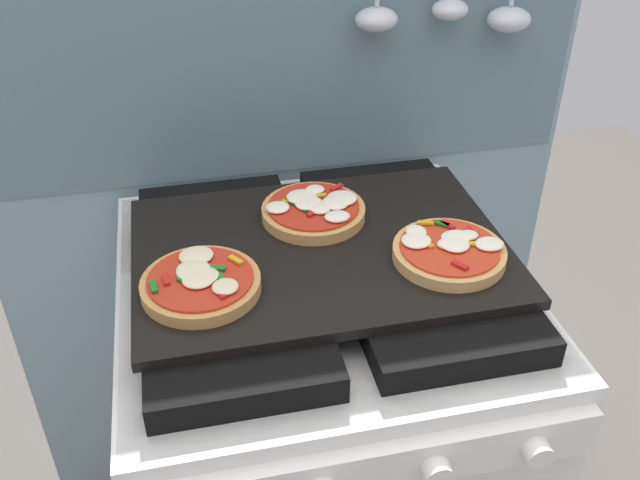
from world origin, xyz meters
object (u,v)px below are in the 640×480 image
at_px(stove, 320,455).
at_px(pizza_right, 449,251).
at_px(baking_tray, 320,250).
at_px(pizza_center, 314,210).
at_px(pizza_left, 201,282).

distance_m(stove, pizza_right, 0.51).
bearing_deg(baking_tray, stove, -90.00).
height_order(stove, baking_tray, baking_tray).
distance_m(pizza_right, pizza_center, 0.22).
xyz_separation_m(stove, pizza_left, (-0.18, -0.07, 0.48)).
relative_size(stove, pizza_right, 5.62).
xyz_separation_m(pizza_left, pizza_right, (0.35, -0.00, -0.00)).
bearing_deg(pizza_right, stove, 158.30).
bearing_deg(pizza_left, pizza_center, 38.12).
relative_size(pizza_right, pizza_center, 1.00).
distance_m(stove, pizza_center, 0.49).
xyz_separation_m(pizza_right, pizza_center, (-0.16, 0.15, 0.00)).
bearing_deg(stove, pizza_right, -21.70).
height_order(stove, pizza_left, pizza_left).
relative_size(baking_tray, pizza_left, 3.37).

